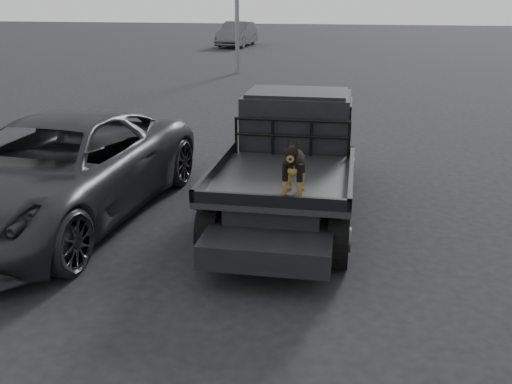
% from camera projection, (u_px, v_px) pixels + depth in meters
% --- Properties ---
extents(ground, '(120.00, 120.00, 0.00)m').
position_uv_depth(ground, '(278.00, 291.00, 6.71)').
color(ground, black).
rests_on(ground, ground).
extents(flatbed_ute, '(2.00, 5.40, 0.92)m').
position_uv_depth(flatbed_ute, '(289.00, 187.00, 8.88)').
color(flatbed_ute, black).
rests_on(flatbed_ute, ground).
extents(ute_cab, '(1.72, 1.30, 0.88)m').
position_uv_depth(ute_cab, '(297.00, 117.00, 9.47)').
color(ute_cab, black).
rests_on(ute_cab, flatbed_ute).
extents(headache_rack, '(1.80, 0.08, 0.55)m').
position_uv_depth(headache_rack, '(292.00, 138.00, 8.82)').
color(headache_rack, black).
rests_on(headache_rack, flatbed_ute).
extents(dog, '(0.32, 0.60, 0.74)m').
position_uv_depth(dog, '(294.00, 166.00, 7.06)').
color(dog, black).
rests_on(dog, flatbed_ute).
extents(parked_suv, '(3.04, 5.81, 1.56)m').
position_uv_depth(parked_suv, '(56.00, 171.00, 8.59)').
color(parked_suv, '#29292E').
rests_on(parked_suv, ground).
extents(distant_car_a, '(1.96, 4.80, 1.55)m').
position_uv_depth(distant_car_a, '(237.00, 34.00, 36.85)').
color(distant_car_a, '#444448').
rests_on(distant_car_a, ground).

